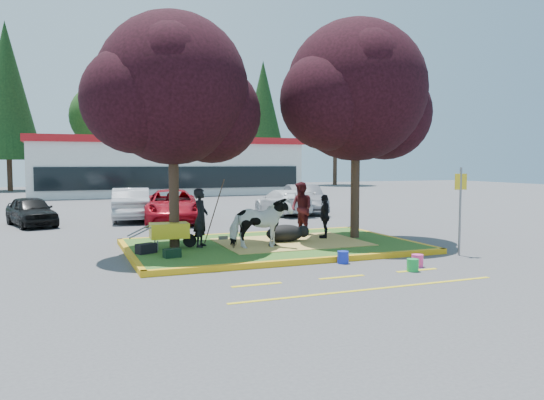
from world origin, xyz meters
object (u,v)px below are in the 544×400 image
object	(u,v)px
wheelbarrow	(170,231)
calf	(285,233)
car_silver	(131,204)
sign_post	(460,202)
bucket_green	(413,265)
handler	(201,218)
bucket_pink	(417,261)
car_black	(31,211)
cow	(260,223)
bucket_blue	(343,257)

from	to	relation	value
wheelbarrow	calf	bearing A→B (deg)	0.91
calf	car_silver	distance (m)	9.78
wheelbarrow	sign_post	distance (m)	7.98
bucket_green	handler	bearing A→B (deg)	131.66
bucket_pink	car_black	world-z (taller)	car_black
handler	wheelbarrow	xyz separation A→B (m)	(-0.87, 0.04, -0.34)
sign_post	car_black	world-z (taller)	sign_post
wheelbarrow	sign_post	xyz separation A→B (m)	(7.26, -3.19, 0.83)
car_silver	car_black	bearing A→B (deg)	16.76
bucket_green	car_silver	world-z (taller)	car_silver
bucket_pink	sign_post	bearing A→B (deg)	23.31
bucket_green	calf	bearing A→B (deg)	107.34
calf	wheelbarrow	distance (m)	3.45
cow	calf	distance (m)	1.48
wheelbarrow	car_black	xyz separation A→B (m)	(-3.93, 8.38, -0.04)
bucket_blue	car_black	size ratio (longest dim) A/B	0.09
bucket_blue	sign_post	bearing A→B (deg)	-2.80
wheelbarrow	bucket_blue	bearing A→B (deg)	-36.38
calf	bucket_green	bearing A→B (deg)	-80.90
handler	bucket_pink	world-z (taller)	handler
car_silver	bucket_blue	bearing A→B (deg)	114.10
bucket_blue	cow	bearing A→B (deg)	124.99
bucket_green	bucket_blue	xyz separation A→B (m)	(-1.04, 1.45, 0.01)
handler	bucket_blue	distance (m)	4.23
calf	wheelbarrow	size ratio (longest dim) A/B	0.64
car_silver	cow	bearing A→B (deg)	109.82
bucket_pink	car_silver	size ratio (longest dim) A/B	0.07
calf	wheelbarrow	bearing A→B (deg)	170.41
wheelbarrow	bucket_blue	world-z (taller)	wheelbarrow
sign_post	car_silver	xyz separation A→B (m)	(-7.25, 12.26, -0.76)
wheelbarrow	bucket_blue	distance (m)	4.85
calf	car_silver	size ratio (longest dim) A/B	0.28
sign_post	car_silver	bearing A→B (deg)	133.57
handler	bucket_pink	bearing A→B (deg)	-103.43
wheelbarrow	bucket_pink	xyz separation A→B (m)	(5.24, -4.06, -0.49)
sign_post	car_silver	distance (m)	14.26
handler	sign_post	size ratio (longest dim) A/B	0.69
sign_post	bucket_green	world-z (taller)	sign_post
wheelbarrow	car_silver	world-z (taller)	car_silver
sign_post	bucket_green	distance (m)	3.07
calf	handler	distance (m)	2.63
calf	bucket_green	distance (m)	4.60
sign_post	bucket_blue	bearing A→B (deg)	-169.82
cow	car_silver	world-z (taller)	cow
calf	sign_post	distance (m)	5.04
cow	handler	bearing A→B (deg)	61.43
sign_post	bucket_blue	distance (m)	3.74
cow	calf	world-z (taller)	cow
cow	calf	bearing A→B (deg)	-48.53
handler	bucket_blue	size ratio (longest dim) A/B	5.35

